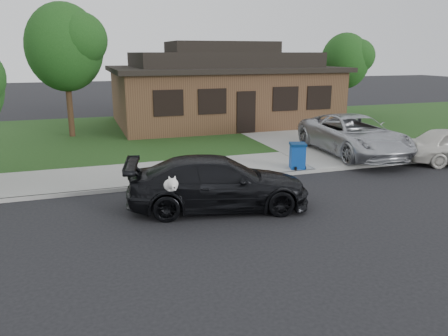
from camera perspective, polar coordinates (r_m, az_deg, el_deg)
name	(u,v)px	position (r m, az deg, el deg)	size (l,w,h in m)	color
ground	(256,219)	(11.39, 4.24, -6.64)	(120.00, 120.00, 0.00)	black
sidewalk	(203,169)	(15.86, -2.73, -0.17)	(60.00, 3.00, 0.12)	gray
curb	(216,180)	(14.48, -1.10, -1.62)	(60.00, 0.12, 0.12)	gray
lawn	(162,132)	(23.49, -8.11, 4.64)	(60.00, 13.00, 0.13)	#193814
driveway	(289,135)	(22.58, 8.53, 4.23)	(4.50, 13.00, 0.14)	gray
sedan	(218,183)	(11.90, -0.78, -1.98)	(5.24, 2.96, 1.43)	black
minivan	(354,135)	(18.55, 16.57, 4.17)	(2.60, 5.65, 1.57)	#B1B3B8
recycling_bin	(297,156)	(15.88, 9.58, 1.61)	(0.69, 0.69, 0.92)	#0D3D97
house	(221,88)	(26.13, -0.33, 10.38)	(12.60, 8.60, 4.65)	#422B1C
tree_0	(68,46)	(22.63, -19.70, 14.81)	(3.78, 3.60, 6.34)	#332114
tree_1	(348,60)	(29.13, 15.88, 13.40)	(3.15, 3.00, 5.25)	#332114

